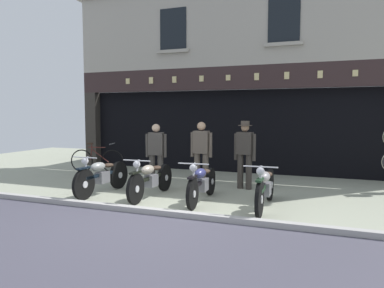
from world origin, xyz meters
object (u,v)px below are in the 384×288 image
at_px(motorcycle_center_left, 151,178).
at_px(leaning_bicycle, 97,160).
at_px(motorcycle_center, 202,182).
at_px(shopkeeper_center, 201,151).
at_px(advert_board_far, 142,118).
at_px(motorcycle_center_right, 265,187).
at_px(salesman_left, 156,151).
at_px(motorcycle_left, 102,175).
at_px(advert_board_near, 172,118).
at_px(salesman_right, 245,151).

distance_m(motorcycle_center_left, leaning_bicycle, 4.13).
xyz_separation_m(motorcycle_center, shopkeeper_center, (-0.49, 1.36, 0.50)).
bearing_deg(advert_board_far, motorcycle_center, -48.50).
relative_size(motorcycle_center, motorcycle_center_right, 0.96).
xyz_separation_m(motorcycle_center_right, salesman_left, (-3.07, 1.42, 0.45)).
distance_m(motorcycle_left, salesman_left, 1.67).
height_order(salesman_left, leaning_bicycle, salesman_left).
relative_size(motorcycle_left, advert_board_far, 1.83).
bearing_deg(shopkeeper_center, motorcycle_left, 36.19).
xyz_separation_m(shopkeeper_center, advert_board_far, (-3.16, 2.77, 0.77)).
bearing_deg(motorcycle_center, leaning_bicycle, -32.91).
distance_m(motorcycle_left, advert_board_far, 4.58).
bearing_deg(salesman_left, motorcycle_center, 129.65).
relative_size(motorcycle_left, motorcycle_center, 1.00).
height_order(motorcycle_center_right, shopkeeper_center, shopkeeper_center).
height_order(motorcycle_center_right, leaning_bicycle, leaning_bicycle).
distance_m(motorcycle_center, advert_board_far, 5.66).
bearing_deg(advert_board_far, motorcycle_center_right, -39.98).
bearing_deg(salesman_left, motorcycle_left, 53.13).
distance_m(motorcycle_center_left, advert_board_near, 4.51).
bearing_deg(advert_board_far, shopkeeper_center, -41.19).
xyz_separation_m(motorcycle_center_left, shopkeeper_center, (0.72, 1.35, 0.50)).
height_order(motorcycle_left, advert_board_near, advert_board_near).
bearing_deg(motorcycle_left, motorcycle_center, -175.15).
distance_m(motorcycle_center_right, salesman_right, 1.93).
bearing_deg(salesman_left, advert_board_far, -67.53).
height_order(salesman_left, shopkeeper_center, shopkeeper_center).
bearing_deg(motorcycle_center, motorcycle_center_left, -3.07).
distance_m(motorcycle_center_left, salesman_right, 2.45).
height_order(shopkeeper_center, leaning_bicycle, shopkeeper_center).
distance_m(motorcycle_center, salesman_left, 2.26).
bearing_deg(motorcycle_left, motorcycle_center_right, -176.79).
distance_m(motorcycle_center_right, salesman_left, 3.42).
relative_size(salesman_left, leaning_bicycle, 0.94).
xyz_separation_m(motorcycle_left, leaning_bicycle, (-2.03, 2.67, -0.05)).
height_order(motorcycle_center, shopkeeper_center, shopkeeper_center).
height_order(motorcycle_center_left, salesman_right, salesman_right).
relative_size(shopkeeper_center, advert_board_near, 1.72).
height_order(motorcycle_left, motorcycle_center_left, motorcycle_left).
relative_size(motorcycle_center_right, salesman_left, 1.31).
height_order(motorcycle_center, advert_board_near, advert_board_near).
bearing_deg(shopkeeper_center, motorcycle_center_right, 141.33).
bearing_deg(leaning_bicycle, salesman_left, 51.76).
bearing_deg(motorcycle_center_left, salesman_left, -68.40).
distance_m(motorcycle_center_right, advert_board_near, 5.81).
height_order(motorcycle_center_right, salesman_right, salesman_right).
bearing_deg(motorcycle_center_right, leaning_bicycle, -25.43).
relative_size(motorcycle_left, advert_board_near, 2.06).
height_order(motorcycle_center_left, motorcycle_center_right, motorcycle_center_right).
bearing_deg(motorcycle_center_left, shopkeeper_center, -117.83).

